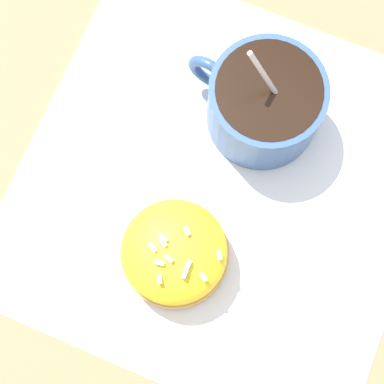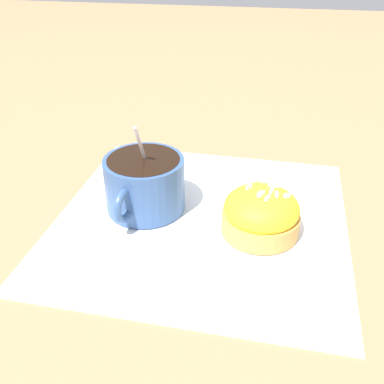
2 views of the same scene
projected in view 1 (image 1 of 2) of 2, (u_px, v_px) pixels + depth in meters
The scene contains 4 objects.
ground_plane at pixel (221, 187), 0.54m from camera, with size 3.00×3.00×0.00m, color #93704C.
paper_napkin at pixel (221, 187), 0.54m from camera, with size 0.34×0.34×0.00m.
coffee_cup at pixel (264, 102), 0.52m from camera, with size 0.09×0.12×0.11m.
frosted_pastry at pixel (174, 253), 0.51m from camera, with size 0.09×0.09×0.06m.
Camera 1 is at (0.12, 0.02, 0.53)m, focal length 60.00 mm.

